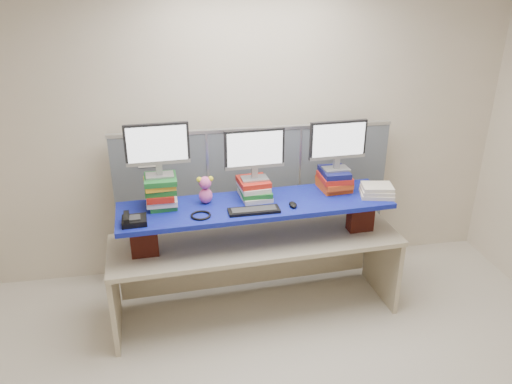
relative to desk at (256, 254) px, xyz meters
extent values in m
cube|color=beige|center=(0.09, -1.14, 0.80)|extent=(5.00, 4.00, 2.80)
cube|color=#4F555D|center=(-0.77, 0.64, 0.15)|extent=(0.85, 0.05, 1.50)
cube|color=#4F555D|center=(0.09, 0.64, 0.15)|extent=(0.85, 0.05, 1.50)
cube|color=#4F555D|center=(0.96, 0.64, 0.15)|extent=(0.85, 0.05, 1.50)
cube|color=silver|center=(0.09, 0.64, 0.92)|extent=(2.60, 0.06, 0.03)
cube|color=white|center=(-0.86, 0.61, 0.70)|extent=(0.20, 0.00, 0.16)
cube|color=white|center=(-0.06, 0.61, 0.70)|extent=(0.20, 0.00, 0.16)
cube|color=white|center=(0.19, 0.61, 0.70)|extent=(0.20, 0.00, 0.16)
cube|color=white|center=(0.99, 0.61, 0.70)|extent=(0.20, 0.00, 0.16)
cube|color=tan|center=(0.00, 0.00, 0.13)|extent=(2.49, 0.86, 0.04)
cube|color=tan|center=(-1.20, -0.07, -0.24)|extent=(0.08, 0.66, 0.70)
cube|color=tan|center=(1.20, 0.07, -0.24)|extent=(0.08, 0.66, 0.70)
cube|color=maroon|center=(-0.91, -0.10, 0.30)|extent=(0.22, 0.13, 0.29)
cube|color=maroon|center=(0.92, 0.00, 0.30)|extent=(0.22, 0.13, 0.29)
cube|color=#110B8A|center=(0.00, 0.00, 0.46)|extent=(2.27, 0.69, 0.04)
cube|color=#1A6327|center=(-0.75, 0.08, 0.50)|extent=(0.23, 0.28, 0.04)
cube|color=silver|center=(-0.76, 0.08, 0.54)|extent=(0.25, 0.29, 0.04)
cube|color=#B41F14|center=(-0.76, 0.07, 0.59)|extent=(0.22, 0.28, 0.05)
cube|color=#1A6327|center=(-0.76, 0.08, 0.64)|extent=(0.25, 0.27, 0.05)
cube|color=gold|center=(-0.76, 0.08, 0.68)|extent=(0.26, 0.29, 0.04)
cube|color=#1A6327|center=(-0.75, 0.06, 0.72)|extent=(0.26, 0.27, 0.04)
cube|color=silver|center=(0.01, 0.12, 0.50)|extent=(0.26, 0.32, 0.04)
cube|color=#1A6327|center=(0.01, 0.12, 0.54)|extent=(0.25, 0.29, 0.04)
cube|color=silver|center=(0.00, 0.12, 0.58)|extent=(0.26, 0.30, 0.04)
cube|color=#B41F14|center=(0.00, 0.13, 0.62)|extent=(0.27, 0.29, 0.04)
cube|color=#D04713|center=(0.72, 0.17, 0.50)|extent=(0.27, 0.29, 0.04)
cube|color=#D04713|center=(0.72, 0.16, 0.55)|extent=(0.27, 0.32, 0.05)
cube|color=#B41F14|center=(0.72, 0.16, 0.60)|extent=(0.25, 0.28, 0.05)
cube|color=#11134B|center=(0.71, 0.17, 0.64)|extent=(0.22, 0.29, 0.05)
cube|color=#949499|center=(-0.76, 0.08, 0.75)|extent=(0.22, 0.15, 0.01)
cube|color=#949499|center=(-0.76, 0.08, 0.80)|extent=(0.05, 0.04, 0.09)
cube|color=black|center=(-0.76, 0.08, 1.01)|extent=(0.49, 0.06, 0.33)
cube|color=white|center=(-0.76, 0.06, 1.01)|extent=(0.45, 0.03, 0.29)
cube|color=#949499|center=(0.01, 0.12, 0.65)|extent=(0.22, 0.15, 0.01)
cube|color=#949499|center=(0.01, 0.12, 0.70)|extent=(0.05, 0.04, 0.09)
cube|color=black|center=(0.01, 0.12, 0.91)|extent=(0.49, 0.06, 0.33)
cube|color=white|center=(0.01, 0.10, 0.91)|extent=(0.45, 0.03, 0.29)
cube|color=#949499|center=(0.72, 0.16, 0.67)|extent=(0.22, 0.15, 0.01)
cube|color=#949499|center=(0.72, 0.16, 0.73)|extent=(0.05, 0.04, 0.09)
cube|color=black|center=(0.72, 0.16, 0.93)|extent=(0.49, 0.06, 0.33)
cube|color=white|center=(0.72, 0.14, 0.93)|extent=(0.45, 0.03, 0.29)
cube|color=black|center=(-0.04, -0.16, 0.49)|extent=(0.41, 0.15, 0.02)
cube|color=#2A292C|center=(-0.04, -0.16, 0.51)|extent=(0.36, 0.10, 0.00)
ellipsoid|color=black|center=(0.28, -0.11, 0.50)|extent=(0.08, 0.12, 0.03)
cube|color=black|center=(-0.96, -0.20, 0.50)|extent=(0.19, 0.18, 0.05)
cube|color=#2A292C|center=(-0.96, -0.20, 0.53)|extent=(0.10, 0.10, 0.01)
cube|color=black|center=(-1.02, -0.20, 0.54)|extent=(0.05, 0.17, 0.03)
torus|color=black|center=(-0.46, -0.16, 0.49)|extent=(0.20, 0.20, 0.02)
ellipsoid|color=#DA529C|center=(-0.40, 0.08, 0.55)|extent=(0.11, 0.10, 0.13)
sphere|color=#DA529C|center=(-0.40, 0.08, 0.66)|extent=(0.10, 0.10, 0.10)
sphere|color=yellow|center=(-0.45, 0.08, 0.69)|extent=(0.04, 0.04, 0.04)
sphere|color=yellow|center=(-0.36, 0.08, 0.69)|extent=(0.04, 0.04, 0.04)
cube|color=beige|center=(1.03, -0.03, 0.50)|extent=(0.31, 0.27, 0.03)
cube|color=beige|center=(1.03, -0.03, 0.53)|extent=(0.30, 0.25, 0.03)
cube|color=beige|center=(1.03, -0.03, 0.56)|extent=(0.28, 0.24, 0.03)
camera|label=1|loc=(-0.63, -3.64, 2.22)|focal=35.00mm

